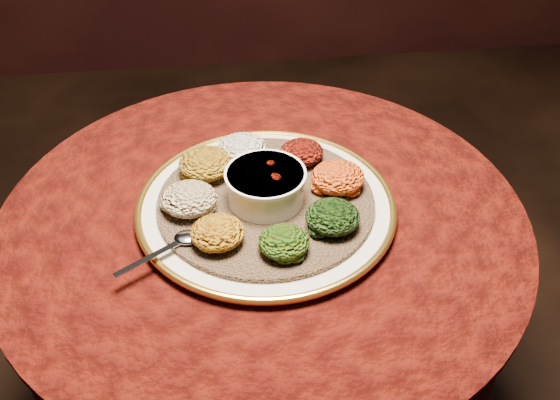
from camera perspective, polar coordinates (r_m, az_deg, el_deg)
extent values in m
cylinder|color=black|center=(1.42, -1.32, -13.15)|extent=(0.12, 0.12, 0.68)
cylinder|color=black|center=(1.16, -1.58, -2.35)|extent=(0.80, 0.80, 0.04)
cylinder|color=#3A0904|center=(1.26, -1.47, -7.25)|extent=(0.93, 0.93, 0.34)
cylinder|color=#3A0904|center=(1.14, -1.61, -1.35)|extent=(0.96, 0.96, 0.01)
cylinder|color=beige|center=(1.13, -1.29, -0.68)|extent=(0.51, 0.51, 0.02)
torus|color=gold|center=(1.12, -1.29, -0.41)|extent=(0.47, 0.47, 0.01)
cylinder|color=#866243|center=(1.12, -1.30, -0.13)|extent=(0.51, 0.51, 0.01)
cylinder|color=white|center=(1.10, -1.32, 1.26)|extent=(0.13, 0.13, 0.06)
cylinder|color=white|center=(1.08, -1.34, 2.37)|extent=(0.14, 0.14, 0.01)
cylinder|color=#670805|center=(1.09, -1.34, 2.00)|extent=(0.11, 0.11, 0.01)
ellipsoid|color=silver|center=(1.04, -8.39, -3.38)|extent=(0.05, 0.04, 0.01)
cube|color=silver|center=(1.02, -11.66, -5.10)|extent=(0.12, 0.08, 0.00)
ellipsoid|color=white|center=(1.21, -3.52, 4.74)|extent=(0.09, 0.09, 0.05)
ellipsoid|color=black|center=(1.20, 2.00, 4.40)|extent=(0.08, 0.08, 0.04)
ellipsoid|color=#BD700F|center=(1.13, 5.32, 2.10)|extent=(0.10, 0.09, 0.05)
ellipsoid|color=black|center=(1.05, 4.84, -1.53)|extent=(0.09, 0.09, 0.04)
ellipsoid|color=#A02D0A|center=(1.01, 0.34, -3.85)|extent=(0.08, 0.08, 0.04)
ellipsoid|color=#BC8610|center=(1.02, -5.74, -2.98)|extent=(0.09, 0.09, 0.04)
ellipsoid|color=maroon|center=(1.09, -8.30, 0.11)|extent=(0.10, 0.09, 0.05)
ellipsoid|color=#9E7013|center=(1.17, -6.80, 3.31)|extent=(0.10, 0.10, 0.05)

